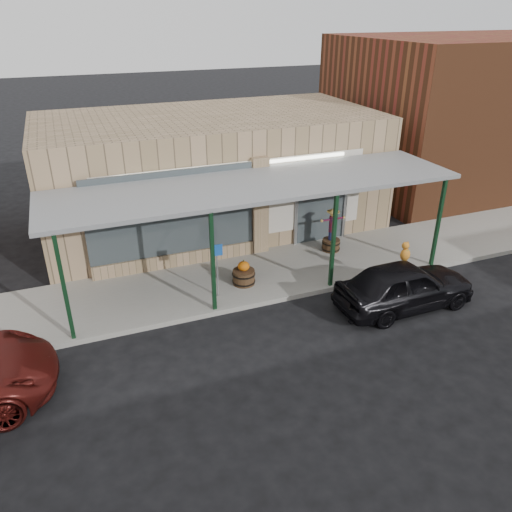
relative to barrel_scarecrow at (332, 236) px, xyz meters
name	(u,v)px	position (x,y,z in m)	size (l,w,h in m)	color
ground	(308,342)	(-2.99, -4.26, -0.67)	(120.00, 120.00, 0.00)	black
sidewalk	(256,276)	(-2.99, -0.66, -0.59)	(40.00, 3.20, 0.15)	gray
storefront	(212,173)	(-2.99, 3.90, 1.43)	(12.00, 6.25, 4.20)	#A08362
awning	(257,186)	(-2.99, -0.70, 2.34)	(12.00, 3.00, 3.04)	gray
block_buildings_near	(252,118)	(-0.98, 4.94, 3.10)	(61.00, 8.00, 8.00)	brown
barrel_scarecrow	(332,236)	(0.00, 0.00, 0.00)	(0.93, 0.60, 1.53)	#472E1C
barrel_pumpkin	(244,275)	(-3.56, -1.08, -0.24)	(0.79, 0.79, 0.78)	#472E1C
handicap_sign	(217,263)	(-4.49, -1.48, 0.52)	(0.34, 0.06, 1.62)	gray
parked_sedan	(405,285)	(0.25, -3.69, 0.02)	(4.01, 1.79, 1.58)	black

